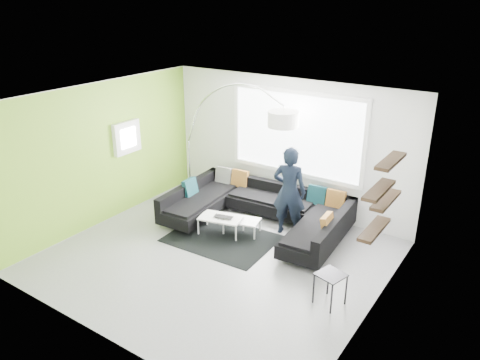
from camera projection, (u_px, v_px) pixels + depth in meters
The scene contains 9 objects.
ground at pixel (217, 257), 8.24m from camera, with size 5.50×5.50×0.00m, color gray.
room_shell at pixel (224, 158), 7.71m from camera, with size 5.54×5.04×2.82m.
sectional_sofa at pixel (257, 213), 9.17m from camera, with size 3.54×2.34×0.73m.
rug at pixel (222, 238), 8.86m from camera, with size 1.96×1.43×0.01m, color black.
coffee_table at pixel (231, 225), 9.01m from camera, with size 1.05×0.61×0.34m, color silver.
arc_lamp at pixel (188, 141), 10.07m from camera, with size 2.51×0.61×2.73m, color silver, non-canonical shape.
side_table at pixel (330, 289), 6.92m from camera, with size 0.37×0.37×0.52m, color black.
person at pixel (289, 191), 8.76m from camera, with size 0.71×0.55×1.75m, color black.
laptop at pixel (222, 218), 8.87m from camera, with size 0.41×0.31×0.03m, color black.
Camera 1 is at (4.34, -5.69, 4.34)m, focal length 35.00 mm.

